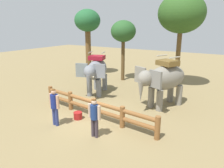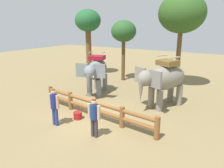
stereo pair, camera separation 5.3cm
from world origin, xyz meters
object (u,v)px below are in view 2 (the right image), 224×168
(elephant_near_left, at_px, (96,71))
(tourist_man_in_blue, at_px, (94,115))
(tree_back_center, at_px, (124,32))
(tourist_woman_in_black, at_px, (54,104))
(log_fence, at_px, (94,107))
(elephant_center, at_px, (164,79))
(tree_far_left, at_px, (88,23))
(feed_bucket, at_px, (78,115))
(tree_far_right, at_px, (182,14))

(elephant_near_left, bearing_deg, tourist_man_in_blue, -54.79)
(tree_back_center, bearing_deg, tourist_woman_in_black, -80.84)
(tourist_woman_in_black, height_order, tree_back_center, tree_back_center)
(log_fence, xyz_separation_m, tree_back_center, (-2.55, 7.63, 3.46))
(tourist_man_in_blue, bearing_deg, log_fence, 127.58)
(log_fence, bearing_deg, tourist_man_in_blue, -52.42)
(log_fence, relative_size, elephant_center, 2.08)
(tree_far_left, bearing_deg, tourist_woman_in_black, -60.60)
(log_fence, height_order, elephant_near_left, elephant_near_left)
(log_fence, bearing_deg, feed_bucket, -136.35)
(elephant_center, bearing_deg, log_fence, -126.67)
(tree_back_center, height_order, tree_far_right, tree_far_right)
(tourist_man_in_blue, relative_size, feed_bucket, 3.96)
(log_fence, distance_m, tourist_man_in_blue, 2.03)
(elephant_center, height_order, tree_far_right, tree_far_right)
(tree_far_right, bearing_deg, log_fence, -103.96)
(log_fence, distance_m, tree_back_center, 8.76)
(tree_far_left, xyz_separation_m, feed_bucket, (5.74, -8.29, -4.61))
(elephant_center, distance_m, tourist_woman_in_black, 6.20)
(tree_back_center, xyz_separation_m, feed_bucket, (1.95, -8.21, -3.89))
(elephant_near_left, bearing_deg, tourist_woman_in_black, -76.64)
(tourist_woman_in_black, relative_size, tree_far_left, 0.30)
(elephant_center, height_order, feed_bucket, elephant_center)
(tourist_woman_in_black, xyz_separation_m, tree_far_left, (-5.29, 9.39, 3.72))
(tourist_woman_in_black, distance_m, tree_far_left, 11.40)
(elephant_center, bearing_deg, tree_far_right, 96.40)
(log_fence, xyz_separation_m, elephant_near_left, (-2.23, 3.31, 1.02))
(tree_far_right, bearing_deg, tree_back_center, -175.43)
(tourist_man_in_blue, bearing_deg, tree_far_right, 85.40)
(tree_far_right, bearing_deg, elephant_near_left, -132.02)
(tree_far_left, bearing_deg, tree_far_right, 1.95)
(elephant_near_left, relative_size, tree_far_right, 0.50)
(elephant_near_left, distance_m, tourist_woman_in_black, 5.16)
(feed_bucket, bearing_deg, tourist_woman_in_black, -111.92)
(tree_far_left, height_order, tree_far_right, tree_far_right)
(elephant_near_left, xyz_separation_m, feed_bucket, (1.63, -3.89, -1.45))
(elephant_near_left, height_order, tourist_woman_in_black, elephant_near_left)
(tourist_man_in_blue, relative_size, tree_far_right, 0.25)
(tourist_woman_in_black, bearing_deg, elephant_center, 54.84)
(log_fence, bearing_deg, tree_back_center, 108.48)
(elephant_near_left, xyz_separation_m, tourist_man_in_blue, (3.45, -4.89, -0.62))
(tourist_man_in_blue, xyz_separation_m, tree_far_left, (-7.56, 9.29, 3.78))
(tree_back_center, distance_m, tree_far_right, 4.75)
(elephant_near_left, distance_m, feed_bucket, 4.46)
(elephant_center, distance_m, tree_back_center, 7.03)
(elephant_near_left, height_order, elephant_center, elephant_center)
(tourist_woman_in_black, xyz_separation_m, tree_back_center, (-1.50, 9.31, 3.00))
(feed_bucket, bearing_deg, log_fence, 43.65)
(elephant_center, relative_size, tourist_woman_in_black, 1.93)
(tree_back_center, height_order, feed_bucket, tree_back_center)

